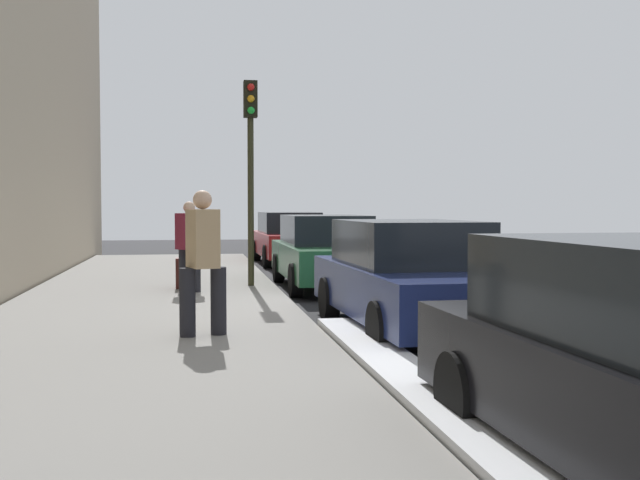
{
  "coord_description": "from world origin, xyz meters",
  "views": [
    {
      "loc": [
        11.41,
        -2.61,
        1.72
      ],
      "look_at": [
        -0.54,
        -0.66,
        1.18
      ],
      "focal_mm": 44.0,
      "sensor_mm": 36.0,
      "label": 1
    }
  ],
  "objects_px": {
    "parked_car_red": "(290,238)",
    "parked_car_green": "(326,252)",
    "parked_car_navy": "(411,277)",
    "pedestrian_tan_coat": "(203,258)",
    "pedestrian_burgundy_coat": "(189,243)",
    "traffic_light_pole": "(251,146)",
    "rolling_suitcase": "(182,273)"
  },
  "relations": [
    {
      "from": "parked_car_green",
      "to": "rolling_suitcase",
      "type": "distance_m",
      "value": 3.12
    },
    {
      "from": "rolling_suitcase",
      "to": "pedestrian_tan_coat",
      "type": "bearing_deg",
      "value": 3.39
    },
    {
      "from": "traffic_light_pole",
      "to": "pedestrian_tan_coat",
      "type": "bearing_deg",
      "value": -9.89
    },
    {
      "from": "parked_car_red",
      "to": "parked_car_navy",
      "type": "relative_size",
      "value": 0.99
    },
    {
      "from": "pedestrian_tan_coat",
      "to": "parked_car_red",
      "type": "bearing_deg",
      "value": 168.55
    },
    {
      "from": "pedestrian_tan_coat",
      "to": "traffic_light_pole",
      "type": "height_order",
      "value": "traffic_light_pole"
    },
    {
      "from": "parked_car_navy",
      "to": "parked_car_green",
      "type": "bearing_deg",
      "value": -178.41
    },
    {
      "from": "parked_car_red",
      "to": "parked_car_green",
      "type": "bearing_deg",
      "value": -0.77
    },
    {
      "from": "pedestrian_tan_coat",
      "to": "pedestrian_burgundy_coat",
      "type": "relative_size",
      "value": 1.07
    },
    {
      "from": "parked_car_red",
      "to": "rolling_suitcase",
      "type": "relative_size",
      "value": 5.11
    },
    {
      "from": "parked_car_red",
      "to": "pedestrian_burgundy_coat",
      "type": "relative_size",
      "value": 2.91
    },
    {
      "from": "parked_car_navy",
      "to": "rolling_suitcase",
      "type": "xyz_separation_m",
      "value": [
        -4.86,
        -3.11,
        -0.32
      ]
    },
    {
      "from": "traffic_light_pole",
      "to": "rolling_suitcase",
      "type": "relative_size",
      "value": 4.26
    },
    {
      "from": "pedestrian_tan_coat",
      "to": "parked_car_navy",
      "type": "bearing_deg",
      "value": 103.3
    },
    {
      "from": "parked_car_red",
      "to": "pedestrian_tan_coat",
      "type": "height_order",
      "value": "pedestrian_tan_coat"
    },
    {
      "from": "parked_car_green",
      "to": "pedestrian_burgundy_coat",
      "type": "height_order",
      "value": "pedestrian_burgundy_coat"
    },
    {
      "from": "pedestrian_burgundy_coat",
      "to": "traffic_light_pole",
      "type": "height_order",
      "value": "traffic_light_pole"
    },
    {
      "from": "parked_car_red",
      "to": "pedestrian_tan_coat",
      "type": "distance_m",
      "value": 13.65
    },
    {
      "from": "parked_car_green",
      "to": "traffic_light_pole",
      "type": "relative_size",
      "value": 1.2
    },
    {
      "from": "pedestrian_tan_coat",
      "to": "traffic_light_pole",
      "type": "relative_size",
      "value": 0.44
    },
    {
      "from": "parked_car_navy",
      "to": "pedestrian_tan_coat",
      "type": "xyz_separation_m",
      "value": [
        0.66,
        -2.78,
        0.32
      ]
    },
    {
      "from": "parked_car_red",
      "to": "parked_car_green",
      "type": "distance_m",
      "value": 6.89
    },
    {
      "from": "parked_car_green",
      "to": "pedestrian_burgundy_coat",
      "type": "distance_m",
      "value": 3.19
    },
    {
      "from": "parked_car_green",
      "to": "rolling_suitcase",
      "type": "xyz_separation_m",
      "value": [
        0.97,
        -2.94,
        -0.32
      ]
    },
    {
      "from": "traffic_light_pole",
      "to": "parked_car_red",
      "type": "bearing_deg",
      "value": 167.38
    },
    {
      "from": "parked_car_green",
      "to": "parked_car_navy",
      "type": "relative_size",
      "value": 0.99
    },
    {
      "from": "rolling_suitcase",
      "to": "parked_car_navy",
      "type": "bearing_deg",
      "value": 32.57
    },
    {
      "from": "pedestrian_burgundy_coat",
      "to": "parked_car_red",
      "type": "bearing_deg",
      "value": 161.05
    },
    {
      "from": "parked_car_navy",
      "to": "pedestrian_burgundy_coat",
      "type": "relative_size",
      "value": 2.92
    },
    {
      "from": "parked_car_red",
      "to": "parked_car_green",
      "type": "height_order",
      "value": "same"
    },
    {
      "from": "parked_car_green",
      "to": "pedestrian_tan_coat",
      "type": "relative_size",
      "value": 2.72
    },
    {
      "from": "parked_car_green",
      "to": "parked_car_navy",
      "type": "distance_m",
      "value": 5.83
    }
  ]
}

